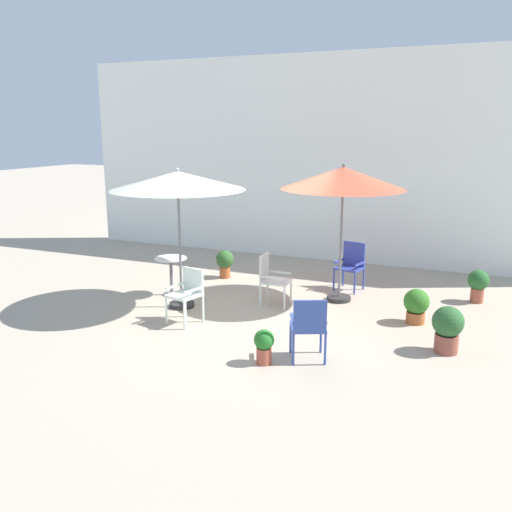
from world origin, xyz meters
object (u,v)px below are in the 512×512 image
Objects in this scene: patio_chair_3 at (188,291)px; cafe_table_0 at (171,269)px; patio_chair_1 at (351,263)px; potted_plant_2 at (447,327)px; potted_plant_3 at (416,305)px; potted_plant_0 at (264,345)px; potted_plant_1 at (225,262)px; patio_chair_2 at (271,277)px; patio_chair_0 at (309,324)px; potted_plant_4 at (478,283)px; patio_umbrella_1 at (178,182)px; patio_umbrella_0 at (343,179)px.

cafe_table_0 is at bearing 131.33° from patio_chair_3.
patio_chair_3 is (-2.04, -2.87, -0.00)m from patio_chair_1.
potted_plant_3 is (-0.54, 1.06, -0.07)m from potted_plant_2.
potted_plant_0 is 4.37m from potted_plant_1.
patio_chair_3 reaches higher than cafe_table_0.
patio_chair_2 is 1.94× the size of potted_plant_0.
patio_chair_0 is 4.21m from potted_plant_4.
patio_chair_3 is at bearing -48.67° from cafe_table_0.
patio_umbrella_1 is 2.33m from patio_chair_2.
patio_chair_3 is 1.49× the size of potted_plant_1.
patio_umbrella_0 is at bearing 34.79° from patio_chair_2.
patio_chair_0 reaches higher than potted_plant_1.
potted_plant_4 is (4.99, 0.28, 0.01)m from potted_plant_1.
patio_umbrella_0 reaches higher than potted_plant_0.
patio_umbrella_1 is 2.79× the size of patio_chair_3.
potted_plant_3 is at bearing 116.96° from potted_plant_2.
potted_plant_3 is at bearing -17.30° from potted_plant_1.
potted_plant_2 is 1.19m from potted_plant_3.
patio_chair_0 is 2.42m from potted_plant_3.
patio_umbrella_1 is 3.78m from patio_chair_1.
patio_umbrella_0 is 3.44× the size of cafe_table_0.
patio_chair_0 reaches higher than potted_plant_2.
patio_chair_0 is 1.90× the size of potted_plant_0.
potted_plant_4 reaches higher than potted_plant_0.
patio_chair_2 reaches higher than potted_plant_3.
potted_plant_0 is at bearing -38.21° from cafe_table_0.
potted_plant_2 is at bearing 31.38° from patio_chair_0.
patio_umbrella_0 is at bearing -92.15° from patio_chair_1.
patio_chair_2 is at bearing 123.04° from patio_chair_0.
patio_chair_3 is at bearing -175.32° from potted_plant_2.
potted_plant_4 is (4.86, 2.31, -1.86)m from patio_umbrella_1.
potted_plant_1 reaches higher than potted_plant_0.
potted_plant_4 is at bearing 60.28° from patio_chair_0.
patio_umbrella_1 is 1.87m from patio_chair_3.
patio_chair_0 reaches higher than patio_chair_3.
patio_chair_2 is at bearing -40.24° from potted_plant_1.
patio_umbrella_0 is 3.23m from potted_plant_2.
patio_chair_2 is at bearing 108.91° from potted_plant_0.
patio_chair_2 is at bearing -154.84° from potted_plant_4.
potted_plant_1 is 0.98× the size of potted_plant_4.
patio_umbrella_0 is at bearing 16.43° from cafe_table_0.
potted_plant_0 is 0.81× the size of potted_plant_1.
patio_chair_3 reaches higher than potted_plant_2.
potted_plant_0 is (-0.29, -3.89, -0.26)m from patio_chair_1.
potted_plant_1 is 4.27m from potted_plant_3.
patio_chair_1 reaches higher than potted_plant_0.
potted_plant_2 is (2.24, 1.35, 0.11)m from potted_plant_0.
patio_chair_0 reaches higher than cafe_table_0.
cafe_table_0 is 1.51× the size of potted_plant_0.
patio_chair_2 reaches higher than cafe_table_0.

